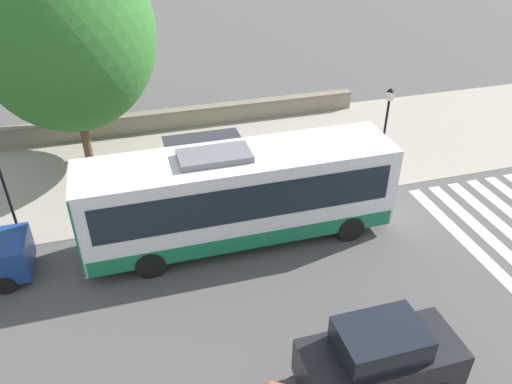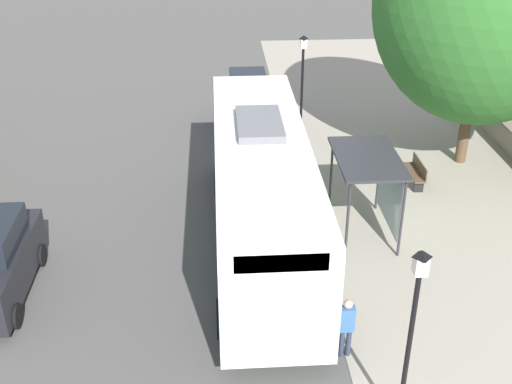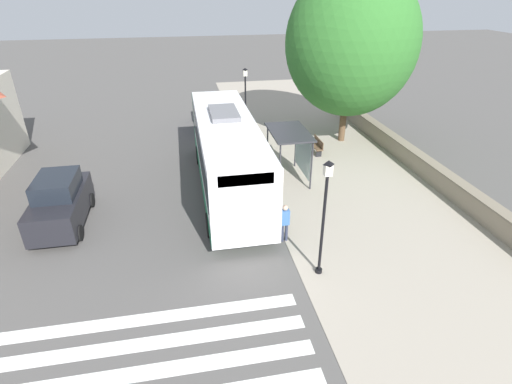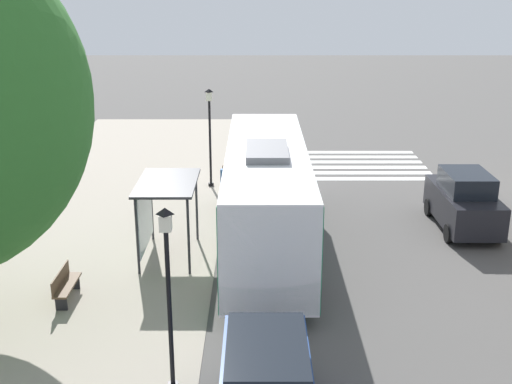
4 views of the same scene
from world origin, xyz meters
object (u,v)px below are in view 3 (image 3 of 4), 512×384
bus_shelter (292,139)px  parked_car_far_lane (60,203)px  pedestrian (285,221)px  bench (317,145)px  street_lamp_far (324,210)px  bus (227,153)px  street_lamp_near (245,96)px  shade_tree (351,43)px  parked_car_behind_bus (213,112)px

bus_shelter → parked_car_far_lane: bearing=13.4°
pedestrian → bench: pedestrian is taller
street_lamp_far → bus: bearing=-71.4°
bus_shelter → bench: (-2.37, -3.03, -1.65)m
bus → bench: (-5.67, -3.65, -1.43)m
street_lamp_far → parked_car_far_lane: street_lamp_far is taller
street_lamp_far → parked_car_far_lane: size_ratio=1.04×
pedestrian → parked_car_far_lane: 9.17m
pedestrian → street_lamp_near: (-0.56, -12.57, 1.59)m
bench → shade_tree: (-2.22, -1.69, 5.40)m
pedestrian → bench: bearing=-115.9°
pedestrian → street_lamp_near: bearing=-92.6°
pedestrian → bus: bearing=-71.4°
bench → bus_shelter: bearing=51.9°
bus → parked_car_behind_bus: (-0.14, -9.43, -0.86)m
street_lamp_near → parked_car_behind_bus: (2.02, -1.61, -1.47)m
bus → pedestrian: 5.10m
parked_car_far_lane → bus_shelter: bearing=-166.6°
shade_tree → bench: bearing=37.3°
bus_shelter → shade_tree: shade_tree is taller
bus → parked_car_far_lane: size_ratio=2.66×
bus → bench: size_ratio=6.92×
street_lamp_near → shade_tree: shade_tree is taller
shade_tree → parked_car_behind_bus: shade_tree is taller
bus → shade_tree: bearing=-145.9°
bus_shelter → street_lamp_near: (1.14, -7.20, 0.39)m
pedestrian → parked_car_behind_bus: parked_car_behind_bus is taller
pedestrian → street_lamp_far: bearing=108.7°
bench → bus: bearing=32.8°
parked_car_behind_bus → bus: bearing=89.2°
bench → parked_car_far_lane: size_ratio=0.38×
street_lamp_near → parked_car_behind_bus: size_ratio=0.94×
pedestrian → bench: size_ratio=1.01×
bus → pedestrian: bus is taller
bus → bench: bus is taller
street_lamp_far → parked_car_far_lane: 10.76m
parked_car_behind_bus → parked_car_far_lane: parked_car_behind_bus is taller
bus → parked_car_far_lane: bearing=14.6°
bus → parked_car_far_lane: (7.11, 1.86, -0.88)m
parked_car_behind_bus → parked_car_far_lane: (7.25, 11.29, -0.02)m
bus_shelter → bench: size_ratio=1.93×
street_lamp_near → bench: bearing=130.1°
street_lamp_far → shade_tree: shade_tree is taller
parked_car_far_lane → bus: bearing=-165.4°
bench → parked_car_far_lane: 13.93m
bus_shelter → street_lamp_far: (1.00, 7.47, 0.41)m
bus_shelter → street_lamp_far: street_lamp_far is taller
bench → parked_car_behind_bus: parked_car_behind_bus is taller
street_lamp_far → shade_tree: (-5.59, -12.19, 3.34)m
street_lamp_near → bus: bearing=74.6°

